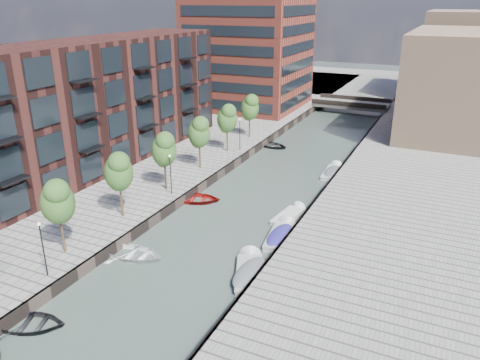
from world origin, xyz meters
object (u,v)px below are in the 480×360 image
Objects in this scene: tree_1 at (57,200)px; motorboat_4 at (333,172)px; sloop_2 at (195,201)px; sloop_3 at (134,257)px; motorboat_2 at (290,215)px; tree_4 at (199,131)px; car at (397,120)px; sloop_4 at (271,147)px; sloop_1 at (30,327)px; motorboat_3 at (281,235)px; motorboat_1 at (249,271)px; tree_6 at (250,107)px; tree_5 at (227,118)px; tree_3 at (164,148)px; tree_2 at (118,170)px; bridge at (351,104)px.

tree_1 is 1.18× the size of motorboat_4.
sloop_3 is (1.11, -11.52, 0.00)m from sloop_2.
sloop_2 is at bearing -175.42° from motorboat_2.
car is (17.68, 30.07, -3.70)m from tree_4.
sloop_1 is at bearing -168.60° from sloop_4.
sloop_1 is at bearing -119.69° from motorboat_3.
sloop_3 is at bearing -169.69° from motorboat_1.
tree_4 is at bearing -14.43° from sloop_1.
tree_1 and tree_6 have the same top height.
tree_6 reaches higher than car.
tree_1 is 1.29× the size of sloop_1.
tree_5 is 18.93m from motorboat_2.
tree_5 is (0.00, 7.00, 0.00)m from tree_4.
tree_3 is 7.00m from tree_4.
sloop_2 is 1.09× the size of motorboat_2.
tree_5 is at bearing -136.73° from car.
tree_5 is 14.58m from motorboat_4.
motorboat_2 is at bearing 32.44° from tree_2.
tree_1 is at bearing 5.63° from sloop_1.
tree_3 is 1.00× the size of tree_6.
sloop_3 is at bearing -82.52° from tree_6.
tree_6 reaches higher than motorboat_1.
tree_5 is (0.00, 14.00, 0.00)m from tree_3.
motorboat_1 is at bearing -91.19° from motorboat_3.
sloop_1 is 20.42m from motorboat_3.
tree_4 is 16.27m from motorboat_4.
car is at bearing 64.50° from tree_3.
tree_1 is at bearing -115.82° from motorboat_4.
sloop_3 is (4.21, -32.07, -5.31)m from tree_6.
motorboat_1 is 23.62m from motorboat_4.
tree_6 is (0.00, 21.00, 0.00)m from tree_3.
motorboat_3 is 40.32m from car.
tree_4 is at bearing -102.00° from bridge.
tree_6 is at bearing 123.28° from motorboat_2.
tree_1 is 14.00m from tree_3.
sloop_4 is at bearing 83.23° from tree_2.
bridge is 33.20m from motorboat_4.
tree_1 is at bearing -90.00° from tree_2.
tree_2 is 15.04m from motorboat_3.
tree_4 reaches higher than bridge.
motorboat_3 reaches higher than sloop_1.
motorboat_1 is at bearing -150.34° from sloop_4.
tree_3 is at bearing 90.00° from tree_1.
tree_3 is 12.98m from sloop_3.
tree_1 and tree_5 have the same top height.
tree_4 is 21.80m from motorboat_1.
motorboat_1 is (13.44, 4.60, -5.09)m from tree_1.
tree_3 is (0.00, 7.00, 0.00)m from tree_2.
motorboat_3 is at bearing -36.41° from tree_4.
motorboat_4 is (13.65, 21.22, -5.11)m from tree_2.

